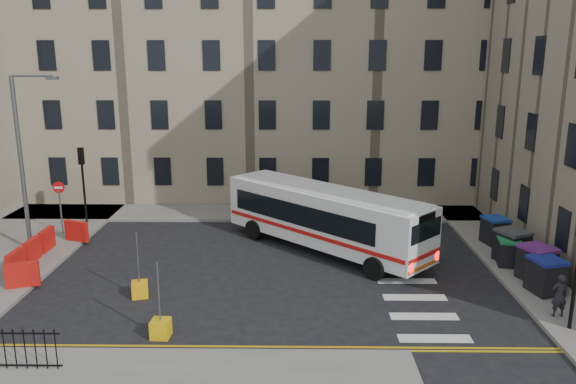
{
  "coord_description": "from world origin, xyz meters",
  "views": [
    {
      "loc": [
        -0.59,
        -22.75,
        9.06
      ],
      "look_at": [
        -0.92,
        1.88,
        3.0
      ],
      "focal_mm": 35.0,
      "sensor_mm": 36.0,
      "label": 1
    }
  ],
  "objects_px": {
    "wheelie_bin_a": "(546,275)",
    "pedestrian": "(559,296)",
    "bus": "(324,216)",
    "wheelie_bin_b": "(537,263)",
    "streetlamp": "(21,162)",
    "wheelie_bin_c": "(509,252)",
    "wheelie_bin_d": "(512,246)",
    "bollard_chevron": "(161,329)",
    "wheelie_bin_e": "(495,230)",
    "bollard_yellow": "(140,289)"
  },
  "relations": [
    {
      "from": "bus",
      "to": "bollard_yellow",
      "type": "height_order",
      "value": "bus"
    },
    {
      "from": "wheelie_bin_d",
      "to": "bollard_yellow",
      "type": "height_order",
      "value": "wheelie_bin_d"
    },
    {
      "from": "wheelie_bin_c",
      "to": "wheelie_bin_d",
      "type": "distance_m",
      "value": 0.55
    },
    {
      "from": "streetlamp",
      "to": "wheelie_bin_a",
      "type": "height_order",
      "value": "streetlamp"
    },
    {
      "from": "streetlamp",
      "to": "wheelie_bin_b",
      "type": "distance_m",
      "value": 22.68
    },
    {
      "from": "bus",
      "to": "wheelie_bin_b",
      "type": "distance_m",
      "value": 9.27
    },
    {
      "from": "pedestrian",
      "to": "bollard_chevron",
      "type": "bearing_deg",
      "value": 0.24
    },
    {
      "from": "wheelie_bin_b",
      "to": "wheelie_bin_d",
      "type": "height_order",
      "value": "wheelie_bin_d"
    },
    {
      "from": "wheelie_bin_a",
      "to": "wheelie_bin_b",
      "type": "height_order",
      "value": "wheelie_bin_b"
    },
    {
      "from": "wheelie_bin_b",
      "to": "pedestrian",
      "type": "relative_size",
      "value": 1.04
    },
    {
      "from": "wheelie_bin_e",
      "to": "bollard_yellow",
      "type": "bearing_deg",
      "value": -171.88
    },
    {
      "from": "wheelie_bin_a",
      "to": "bollard_yellow",
      "type": "distance_m",
      "value": 15.56
    },
    {
      "from": "streetlamp",
      "to": "bollard_yellow",
      "type": "xyz_separation_m",
      "value": [
        6.46,
        -4.85,
        -4.04
      ]
    },
    {
      "from": "wheelie_bin_b",
      "to": "bollard_chevron",
      "type": "xyz_separation_m",
      "value": [
        -14.16,
        -4.64,
        -0.57
      ]
    },
    {
      "from": "wheelie_bin_b",
      "to": "bollard_chevron",
      "type": "height_order",
      "value": "wheelie_bin_b"
    },
    {
      "from": "streetlamp",
      "to": "wheelie_bin_a",
      "type": "distance_m",
      "value": 22.74
    },
    {
      "from": "wheelie_bin_c",
      "to": "wheelie_bin_e",
      "type": "relative_size",
      "value": 0.89
    },
    {
      "from": "wheelie_bin_a",
      "to": "bollard_chevron",
      "type": "relative_size",
      "value": 2.44
    },
    {
      "from": "wheelie_bin_b",
      "to": "bollard_chevron",
      "type": "relative_size",
      "value": 2.69
    },
    {
      "from": "wheelie_bin_a",
      "to": "wheelie_bin_b",
      "type": "distance_m",
      "value": 1.22
    },
    {
      "from": "wheelie_bin_a",
      "to": "wheelie_bin_c",
      "type": "relative_size",
      "value": 1.2
    },
    {
      "from": "bollard_yellow",
      "to": "wheelie_bin_a",
      "type": "bearing_deg",
      "value": 1.04
    },
    {
      "from": "streetlamp",
      "to": "wheelie_bin_c",
      "type": "distance_m",
      "value": 22.02
    },
    {
      "from": "bus",
      "to": "bollard_chevron",
      "type": "bearing_deg",
      "value": -170.23
    },
    {
      "from": "streetlamp",
      "to": "wheelie_bin_b",
      "type": "xyz_separation_m",
      "value": [
        22.16,
        -3.36,
        -3.47
      ]
    },
    {
      "from": "pedestrian",
      "to": "wheelie_bin_a",
      "type": "bearing_deg",
      "value": -107.19
    },
    {
      "from": "streetlamp",
      "to": "pedestrian",
      "type": "height_order",
      "value": "streetlamp"
    },
    {
      "from": "bus",
      "to": "wheelie_bin_d",
      "type": "distance_m",
      "value": 8.4
    },
    {
      "from": "bus",
      "to": "wheelie_bin_e",
      "type": "bearing_deg",
      "value": -41.05
    },
    {
      "from": "wheelie_bin_a",
      "to": "bus",
      "type": "bearing_deg",
      "value": 134.66
    },
    {
      "from": "pedestrian",
      "to": "wheelie_bin_e",
      "type": "bearing_deg",
      "value": -99.05
    },
    {
      "from": "wheelie_bin_b",
      "to": "wheelie_bin_d",
      "type": "bearing_deg",
      "value": 73.95
    },
    {
      "from": "streetlamp",
      "to": "pedestrian",
      "type": "distance_m",
      "value": 22.83
    },
    {
      "from": "wheelie_bin_a",
      "to": "pedestrian",
      "type": "height_order",
      "value": "pedestrian"
    },
    {
      "from": "wheelie_bin_c",
      "to": "pedestrian",
      "type": "xyz_separation_m",
      "value": [
        -0.07,
        -4.93,
        0.19
      ]
    },
    {
      "from": "pedestrian",
      "to": "bollard_chevron",
      "type": "relative_size",
      "value": 2.59
    },
    {
      "from": "pedestrian",
      "to": "streetlamp",
      "type": "bearing_deg",
      "value": -22.62
    },
    {
      "from": "wheelie_bin_c",
      "to": "pedestrian",
      "type": "distance_m",
      "value": 4.93
    },
    {
      "from": "wheelie_bin_a",
      "to": "bollard_yellow",
      "type": "height_order",
      "value": "wheelie_bin_a"
    },
    {
      "from": "bollard_yellow",
      "to": "wheelie_bin_c",
      "type": "bearing_deg",
      "value": 11.76
    },
    {
      "from": "wheelie_bin_b",
      "to": "streetlamp",
      "type": "bearing_deg",
      "value": 149.63
    },
    {
      "from": "wheelie_bin_c",
      "to": "pedestrian",
      "type": "relative_size",
      "value": 0.78
    },
    {
      "from": "streetlamp",
      "to": "bus",
      "type": "xyz_separation_m",
      "value": [
        13.77,
        0.49,
        -2.64
      ]
    },
    {
      "from": "bus",
      "to": "pedestrian",
      "type": "bearing_deg",
      "value": -88.29
    },
    {
      "from": "pedestrian",
      "to": "bollard_yellow",
      "type": "relative_size",
      "value": 2.59
    },
    {
      "from": "wheelie_bin_c",
      "to": "wheelie_bin_e",
      "type": "xyz_separation_m",
      "value": [
        0.4,
        2.9,
        0.06
      ]
    },
    {
      "from": "wheelie_bin_b",
      "to": "bollard_yellow",
      "type": "height_order",
      "value": "wheelie_bin_b"
    },
    {
      "from": "wheelie_bin_c",
      "to": "bollard_chevron",
      "type": "bearing_deg",
      "value": -144.03
    },
    {
      "from": "wheelie_bin_c",
      "to": "bus",
      "type": "bearing_deg",
      "value": 175.74
    },
    {
      "from": "bus",
      "to": "pedestrian",
      "type": "distance_m",
      "value": 10.59
    }
  ]
}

